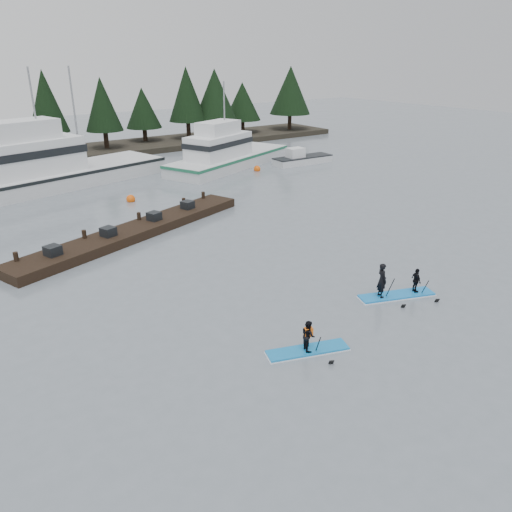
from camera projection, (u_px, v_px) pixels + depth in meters
ground at (345, 329)px, 19.49m from camera, size 160.00×160.00×0.00m
far_shore at (51, 156)px, 50.97m from camera, size 70.00×8.00×0.60m
treeline at (51, 159)px, 51.08m from camera, size 60.00×4.00×8.00m
fishing_boat_large at (49, 178)px, 39.84m from camera, size 18.87×9.24×10.21m
fishing_boat_medium at (227, 161)px, 46.99m from camera, size 15.07×9.33×8.66m
skiff at (303, 160)px, 48.62m from camera, size 6.13×2.11×0.71m
floating_dock at (136, 231)px, 29.45m from camera, size 16.09×7.40×0.54m
buoy_c at (257, 171)px, 45.76m from camera, size 0.61×0.61×0.61m
buoy_b at (131, 201)px, 36.28m from camera, size 0.64×0.64×0.64m
paddleboard_solo at (308, 342)px, 17.84m from camera, size 3.08×1.67×1.77m
paddleboard_duo at (396, 286)px, 21.86m from camera, size 3.48×1.97×2.19m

